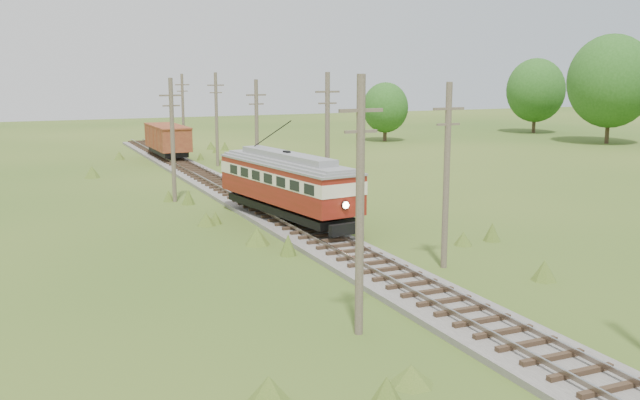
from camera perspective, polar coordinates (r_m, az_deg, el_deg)
name	(u,v)px	position (r m, az deg, el deg)	size (l,w,h in m)	color
railbed_main	(264,209)	(46.58, -4.53, -0.71)	(3.60, 96.00, 0.57)	#605B54
streetcar	(287,181)	(42.22, -2.66, 1.53)	(4.68, 12.59, 5.70)	black
gondola	(168,139)	(74.45, -12.10, 4.80)	(3.06, 9.15, 3.03)	black
gravel_pile	(237,171)	(61.69, -6.64, 2.33)	(3.34, 3.54, 1.21)	gray
utility_pole_r_2	(447,174)	(33.11, 10.09, 2.05)	(1.60, 0.30, 8.60)	brown
utility_pole_r_3	(327,143)	(44.35, 0.60, 4.55)	(1.60, 0.30, 9.00)	brown
utility_pole_r_4	(257,132)	(56.35, -5.08, 5.44)	(1.60, 0.30, 8.40)	brown
utility_pole_r_5	(217,118)	(68.85, -8.28, 6.48)	(1.60, 0.30, 8.90)	brown
utility_pole_r_6	(183,112)	(81.38, -10.90, 6.91)	(1.60, 0.30, 8.70)	brown
utility_pole_l_a	(360,204)	(24.21, 3.22, -0.35)	(1.60, 0.30, 9.00)	brown
utility_pole_l_b	(173,139)	(50.51, -11.71, 4.82)	(1.60, 0.30, 8.60)	brown
tree_right_4	(611,81)	(96.33, 22.25, 8.79)	(10.50, 10.50, 13.53)	#38281C
tree_right_5	(536,90)	(109.42, 16.87, 8.40)	(8.40, 8.40, 10.82)	#38281C
tree_mid_b	(385,108)	(92.95, 5.25, 7.37)	(5.88, 5.88, 7.57)	#38281C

